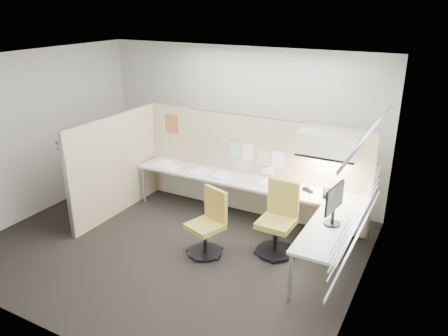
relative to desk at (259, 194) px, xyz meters
The scene contains 28 objects.
floor 1.58m from the desk, 129.58° to the right, with size 5.50×4.50×0.01m, color black.
ceiling 2.64m from the desk, 129.58° to the right, with size 5.50×4.50×0.01m, color white.
wall_back 1.66m from the desk, 129.62° to the left, with size 5.50×0.02×2.80m, color beige.
wall_front 3.59m from the desk, 105.41° to the right, with size 5.50×0.02×2.80m, color beige.
wall_left 3.93m from the desk, 162.99° to the right, with size 0.02×4.50×2.80m, color beige.
wall_right 2.28m from the desk, 31.75° to the right, with size 0.02×4.50×2.80m, color beige.
window_pane 2.32m from the desk, 32.11° to the right, with size 0.01×2.80×1.30m, color #ADB8C9.
partition_back 0.67m from the desk, 128.75° to the left, with size 4.10×0.06×1.75m, color #C6B189.
partition_left 2.52m from the desk, 165.56° to the right, with size 0.06×2.20×1.75m, color #C6B189.
desk is the anchor object (origin of this frame).
overhead_bin 1.35m from the desk, 15.24° to the left, with size 0.90×0.36×0.38m, color beige.
task_light_strip 1.22m from the desk, 15.24° to the left, with size 0.60×0.06×0.02m, color #FFEABF.
pinned_papers 0.69m from the desk, 124.37° to the left, with size 1.01×0.00×0.47m.
poster 2.19m from the desk, 167.47° to the left, with size 0.28×0.00×0.35m, color orange.
chair_left 1.12m from the desk, 107.88° to the right, with size 0.58×0.60×0.98m.
chair_right 0.77m from the desk, 44.61° to the right, with size 0.57×0.57×1.08m.
monitor 1.60m from the desk, 26.86° to the right, with size 0.22×0.53×0.56m.
phone 1.11m from the desk, ahead, with size 0.25×0.24×0.12m.
stapler 0.80m from the desk, 12.53° to the left, with size 0.14×0.04×0.05m, color black.
tape_dispenser 0.75m from the desk, 16.40° to the left, with size 0.10×0.06×0.06m, color black.
coat_hook 3.05m from the desk, 148.67° to the right, with size 0.18×0.48×1.44m.
paper_stack_0 1.98m from the desk, behind, with size 0.23×0.30×0.03m, color white.
paper_stack_1 1.22m from the desk, behind, with size 0.23×0.30×0.02m, color white.
paper_stack_2 0.77m from the desk, behind, with size 0.23×0.30×0.04m, color white.
paper_stack_3 0.27m from the desk, 73.61° to the left, with size 0.23×0.30×0.01m, color white.
paper_stack_4 0.41m from the desk, 21.37° to the left, with size 0.23×0.30×0.02m, color white.
paper_stack_5 1.42m from the desk, 16.71° to the right, with size 0.23×0.30×0.02m, color white.
paper_stack_6 1.76m from the desk, behind, with size 0.23×0.30×0.02m, color white.
Camera 1 is at (3.48, -4.82, 3.54)m, focal length 35.00 mm.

